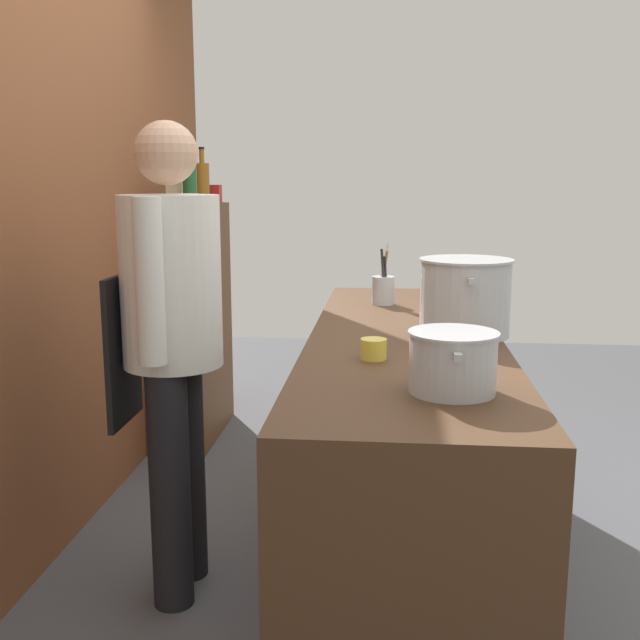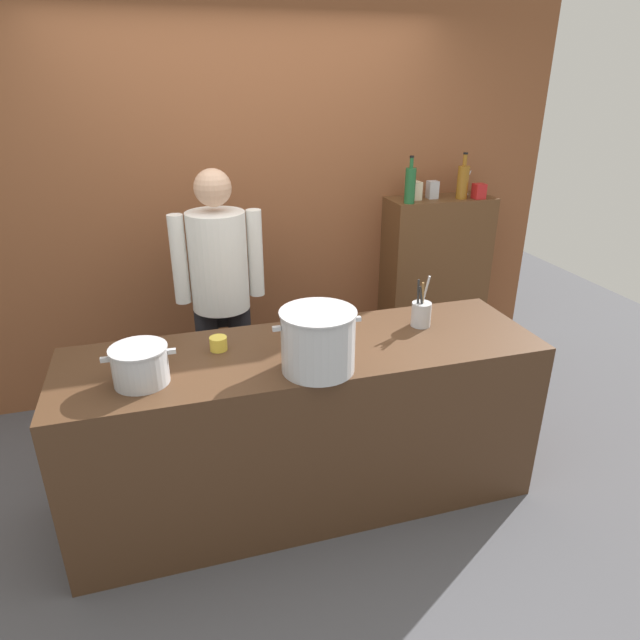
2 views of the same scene
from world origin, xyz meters
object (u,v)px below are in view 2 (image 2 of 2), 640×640
Objects in this scene: wine_bottle_amber at (463,181)px; spice_tin_cream at (414,191)px; stockpot_small at (140,365)px; spice_tin_red at (479,191)px; stockpot_large at (318,341)px; butter_jar at (218,343)px; wine_bottle_green at (410,185)px; wine_glass_tall at (466,178)px; chef at (220,288)px; utensil_crock at (421,313)px; spice_tin_silver at (432,190)px.

wine_bottle_amber reaches higher than spice_tin_cream.
stockpot_small is 2.49× the size of spice_tin_cream.
spice_tin_red is 0.84× the size of spice_tin_cream.
stockpot_large is 0.53m from butter_jar.
butter_jar is 1.81m from wine_bottle_green.
stockpot_large is 2.17m from wine_glass_tall.
spice_tin_red is (2.32, 1.20, 0.40)m from stockpot_small.
chef is 1.02m from stockpot_small.
butter_jar is at bearing -149.63° from wine_glass_tall.
wine_bottle_green is 0.54m from wine_glass_tall.
wine_glass_tall is (1.85, 0.45, 0.48)m from chef.
stockpot_large is 2.37× the size of wine_glass_tall.
stockpot_small is 1.09× the size of utensil_crock.
spice_tin_silver is (1.66, 1.08, 0.46)m from butter_jar.
stockpot_large is 1.82m from spice_tin_cream.
stockpot_large is at bearing -140.07° from spice_tin_red.
chef reaches higher than stockpot_large.
spice_tin_cream is (-0.43, -0.07, -0.05)m from wine_glass_tall.
wine_bottle_green is 1.84× the size of wine_glass_tall.
utensil_crock is 1.68× the size of wine_glass_tall.
wine_glass_tall is at bearing -166.46° from chef.
spice_tin_cream reaches higher than spice_tin_red.
wine_bottle_amber is at bearing -127.55° from wine_glass_tall.
stockpot_large is 3.24× the size of spice_tin_cream.
chef is 13.78× the size of spice_tin_silver.
wine_bottle_green is at bearing -130.24° from spice_tin_cream.
stockpot_large is 2.06m from spice_tin_red.
spice_tin_red reaches higher than stockpot_small.
spice_tin_red is (0.11, -0.04, -0.07)m from wine_bottle_amber.
spice_tin_silver is 0.32m from spice_tin_red.
spice_tin_cream reaches higher than stockpot_small.
spice_tin_cream is at bearing -165.00° from chef.
chef is 0.70m from butter_jar.
spice_tin_cream is at bearing -171.36° from wine_glass_tall.
stockpot_small reaches higher than butter_jar.
chef is at bearing 143.68° from utensil_crock.
butter_jar is 2.31m from wine_glass_tall.
wine_glass_tall reaches higher than spice_tin_cream.
spice_tin_silver is at bearing 61.78° from utensil_crock.
spice_tin_red is at bearing -83.49° from wine_glass_tall.
stockpot_large is at bearing -128.26° from wine_bottle_green.
wine_glass_tall reaches higher than spice_tin_red.
spice_tin_cream reaches higher than utensil_crock.
stockpot_small is 2.20m from wine_bottle_green.
butter_jar is at bearing -144.64° from spice_tin_cream.
butter_jar is at bearing 179.06° from utensil_crock.
stockpot_small is at bearing -152.63° from spice_tin_red.
utensil_crock is at bearing -132.02° from spice_tin_red.
wine_bottle_green reaches higher than spice_tin_silver.
stockpot_large is at bearing -137.13° from wine_bottle_amber.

